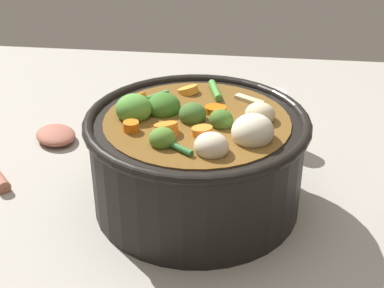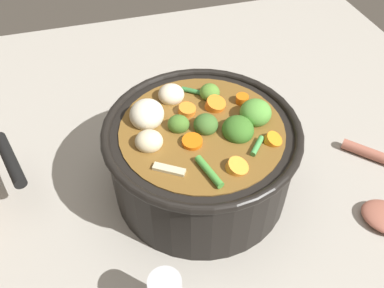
# 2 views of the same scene
# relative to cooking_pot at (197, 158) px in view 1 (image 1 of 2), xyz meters

# --- Properties ---
(ground_plane) EXTENTS (1.10, 1.10, 0.00)m
(ground_plane) POSITION_rel_cooking_pot_xyz_m (-0.00, 0.00, -0.07)
(ground_plane) COLOR #9E998E
(cooking_pot) EXTENTS (0.28, 0.28, 0.15)m
(cooking_pot) POSITION_rel_cooking_pot_xyz_m (0.00, 0.00, 0.00)
(cooking_pot) COLOR black
(cooking_pot) RESTS_ON ground_plane
(wooden_spoon) EXTENTS (0.20, 0.20, 0.02)m
(wooden_spoon) POSITION_rel_cooking_pot_xyz_m (-0.27, 0.11, -0.06)
(wooden_spoon) COLOR #A05B49
(wooden_spoon) RESTS_ON ground_plane
(salt_shaker) EXTENTS (0.04, 0.04, 0.08)m
(salt_shaker) POSITION_rel_cooking_pot_xyz_m (0.10, 0.18, -0.03)
(salt_shaker) COLOR silver
(salt_shaker) RESTS_ON ground_plane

